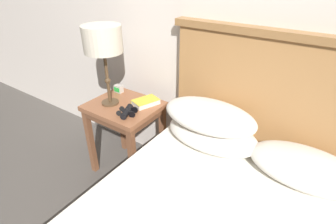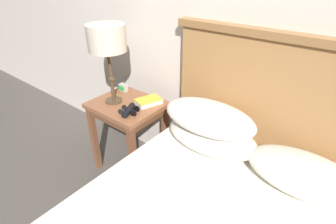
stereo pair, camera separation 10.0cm
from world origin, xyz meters
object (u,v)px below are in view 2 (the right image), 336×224
at_px(table_lamp, 107,40).
at_px(alarm_clock, 123,87).
at_px(binoculars_pair, 129,110).
at_px(book_on_nightstand, 148,101).
at_px(nightstand, 128,114).

height_order(table_lamp, alarm_clock, table_lamp).
relative_size(binoculars_pair, alarm_clock, 2.33).
height_order(book_on_nightstand, binoculars_pair, binoculars_pair).
xyz_separation_m(nightstand, alarm_clock, (-0.18, 0.14, 0.13)).
relative_size(table_lamp, alarm_clock, 8.29).
bearing_deg(alarm_clock, nightstand, -37.35).
relative_size(book_on_nightstand, binoculars_pair, 1.35).
height_order(nightstand, table_lamp, table_lamp).
distance_m(table_lamp, book_on_nightstand, 0.53).
distance_m(nightstand, book_on_nightstand, 0.21).
bearing_deg(binoculars_pair, book_on_nightstand, 86.37).
height_order(nightstand, book_on_nightstand, book_on_nightstand).
distance_m(book_on_nightstand, binoculars_pair, 0.20).
bearing_deg(book_on_nightstand, alarm_clock, 172.91).
bearing_deg(book_on_nightstand, table_lamp, -148.51).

